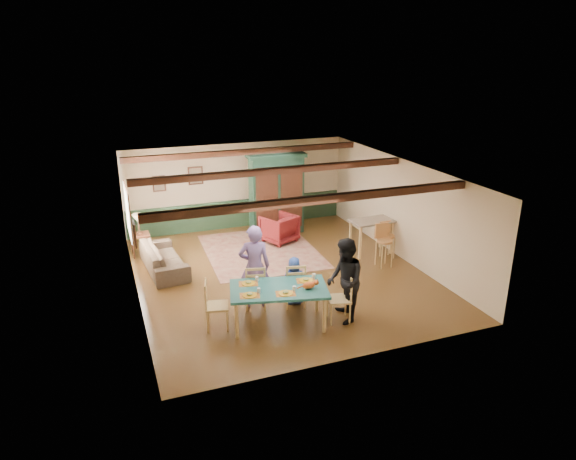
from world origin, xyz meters
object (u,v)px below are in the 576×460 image
object	(u,v)px
bar_stool_left	(384,246)
bar_stool_right	(388,240)
dining_chair_end_right	(339,298)
cat	(309,284)
person_child	(294,281)
sofa	(164,258)
dining_chair_far_left	(255,286)
table_lamp	(139,224)
end_table	(141,245)
dining_chair_end_left	(217,305)
dining_chair_far_right	(295,284)
person_woman	(345,281)
armoire	(276,194)
dining_table	(279,306)
person_man	(254,266)
armchair	(279,228)
counter_table	(371,237)

from	to	relation	value
bar_stool_left	bar_stool_right	size ratio (longest dim) A/B	1.14
dining_chair_end_right	cat	size ratio (longest dim) A/B	2.64
person_child	sofa	xyz separation A→B (m)	(-2.49, 2.92, -0.23)
bar_stool_right	dining_chair_far_left	bearing A→B (deg)	-162.72
table_lamp	cat	bearing A→B (deg)	-60.78
sofa	end_table	xyz separation A→B (m)	(-0.46, 1.23, -0.01)
end_table	bar_stool_right	size ratio (longest dim) A/B	0.62
dining_chair_end_left	person_child	xyz separation A→B (m)	(1.86, 0.45, 0.03)
dining_chair_far_right	person_woman	world-z (taller)	person_woman
dining_chair_far_right	end_table	world-z (taller)	dining_chair_far_right
dining_chair_far_right	dining_chair_end_left	xyz separation A→B (m)	(-1.84, -0.37, 0.00)
person_woman	bar_stool_right	world-z (taller)	person_woman
cat	armoire	xyz separation A→B (m)	(1.29, 5.67, 0.32)
person_child	armoire	bearing A→B (deg)	-90.98
dining_chair_end_right	person_woman	xyz separation A→B (m)	(0.11, -0.03, 0.38)
dining_table	dining_chair_far_left	world-z (taller)	dining_chair_far_left
dining_table	sofa	distance (m)	4.11
dining_chair_far_left	end_table	xyz separation A→B (m)	(-2.08, 4.03, -0.21)
bar_stool_left	dining_chair_far_left	bearing A→B (deg)	-166.89
end_table	dining_chair_end_left	bearing A→B (deg)	-76.68
dining_chair_end_right	cat	world-z (taller)	dining_chair_end_right
person_man	cat	world-z (taller)	person_man
person_man	table_lamp	distance (m)	4.47
dining_chair_far_right	person_woman	bearing A→B (deg)	139.73
table_lamp	dining_chair_far_right	bearing A→B (deg)	-55.30
dining_chair_far_right	armchair	xyz separation A→B (m)	(1.02, 3.91, -0.11)
dining_table	person_woman	xyz separation A→B (m)	(1.34, -0.32, 0.49)
bar_stool_left	end_table	bearing A→B (deg)	151.36
armchair	person_man	bearing A→B (deg)	38.03
person_child	table_lamp	world-z (taller)	table_lamp
dining_chair_end_left	person_man	size ratio (longest dim) A/B	0.55
dining_table	dining_chair_end_right	world-z (taller)	dining_chair_end_right
dining_chair_far_right	sofa	xyz separation A→B (m)	(-2.47, 3.00, -0.20)
dining_table	dining_chair_end_right	bearing A→B (deg)	-13.59
dining_chair_end_right	armoire	world-z (taller)	armoire
person_man	counter_table	xyz separation A→B (m)	(3.95, 1.86, -0.46)
person_man	counter_table	world-z (taller)	person_man
person_man	end_table	world-z (taller)	person_man
dining_chair_end_right	end_table	xyz separation A→B (m)	(-3.55, 5.20, -0.21)
dining_table	armchair	world-z (taller)	armchair
dining_chair_end_left	table_lamp	distance (m)	4.75
person_man	bar_stool_left	distance (m)	3.94
person_child	cat	bearing A→B (deg)	99.46
person_woman	table_lamp	size ratio (longest dim) A/B	3.17
dining_chair_far_left	person_child	size ratio (longest dim) A/B	0.95
person_woman	counter_table	bearing A→B (deg)	156.25
person_child	bar_stool_left	xyz separation A→B (m)	(2.96, 1.12, 0.02)
table_lamp	end_table	bearing A→B (deg)	0.00
cat	sofa	bearing A→B (deg)	135.33
dining_chair_far_right	person_man	bearing A→B (deg)	-5.71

